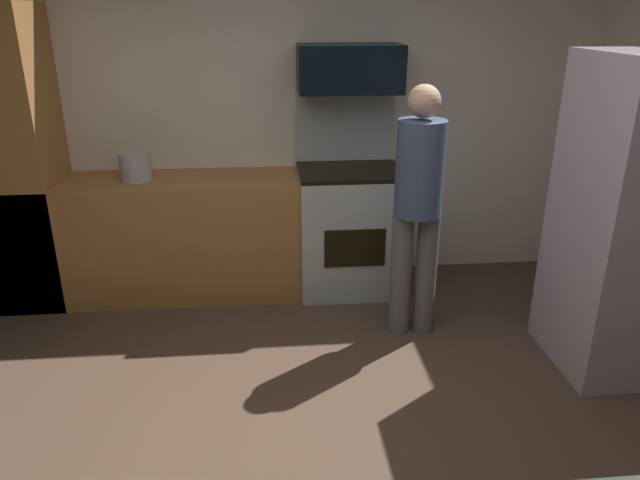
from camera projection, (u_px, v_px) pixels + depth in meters
ground_plane at (303, 468)px, 2.85m from camera, size 5.20×4.80×0.02m
wall_back at (281, 113)px, 4.54m from camera, size 5.20×0.12×2.60m
lower_cabinet_run at (166, 237)px, 4.44m from camera, size 2.40×0.60×0.90m
cabinet_column at (12, 162)px, 4.14m from camera, size 0.60×0.60×2.10m
oven_range at (349, 224)px, 4.53m from camera, size 0.76×0.65×1.49m
microwave at (350, 68)px, 4.19m from camera, size 0.74×0.38×0.33m
person_cook at (418, 202)px, 3.72m from camera, size 0.31×0.30×1.64m
stock_pot at (135, 166)px, 4.23m from camera, size 0.22×0.22×0.20m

